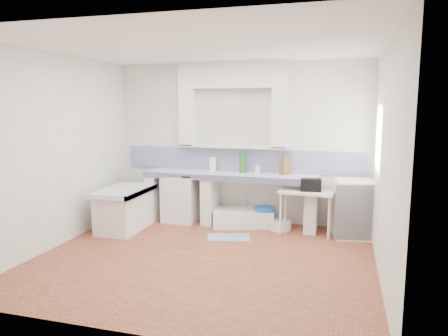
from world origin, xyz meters
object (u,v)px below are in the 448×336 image
(stove, at_px, (182,198))
(fridge, at_px, (353,208))
(side_table, at_px, (306,212))
(sink, at_px, (242,218))

(stove, xyz_separation_m, fridge, (2.95, -0.11, 0.04))
(stove, distance_m, side_table, 2.23)
(stove, xyz_separation_m, sink, (1.12, 0.01, -0.29))
(stove, bearing_deg, fridge, -0.56)
(fridge, bearing_deg, sink, 166.55)
(side_table, bearing_deg, stove, 179.40)
(sink, xyz_separation_m, fridge, (1.83, -0.12, 0.33))
(stove, relative_size, sink, 0.81)
(sink, distance_m, fridge, 1.86)
(stove, xyz_separation_m, side_table, (2.22, -0.18, -0.06))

